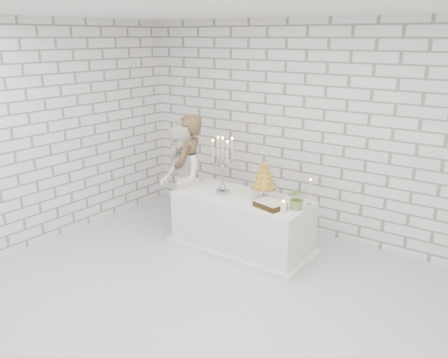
# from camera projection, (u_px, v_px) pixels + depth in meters

# --- Properties ---
(ground) EXTENTS (6.00, 5.00, 0.01)m
(ground) POSITION_uv_depth(u_px,v_px,m) (214.00, 312.00, 4.83)
(ground) COLOR silver
(ground) RESTS_ON ground
(ceiling) EXTENTS (6.00, 5.00, 0.01)m
(ceiling) POSITION_uv_depth(u_px,v_px,m) (212.00, 6.00, 3.95)
(ceiling) COLOR white
(ceiling) RESTS_ON ground
(wall_back) EXTENTS (6.00, 0.01, 3.00)m
(wall_back) POSITION_uv_depth(u_px,v_px,m) (323.00, 132.00, 6.33)
(wall_back) COLOR white
(wall_back) RESTS_ON ground
(wall_left) EXTENTS (0.01, 5.00, 3.00)m
(wall_left) POSITION_uv_depth(u_px,v_px,m) (31.00, 136.00, 6.06)
(wall_left) COLOR white
(wall_left) RESTS_ON ground
(cake_table) EXTENTS (1.80, 0.80, 0.75)m
(cake_table) POSITION_uv_depth(u_px,v_px,m) (242.00, 223.00, 6.16)
(cake_table) COLOR white
(cake_table) RESTS_ON ground
(groom) EXTENTS (0.60, 0.73, 1.72)m
(groom) POSITION_uv_depth(u_px,v_px,m) (189.00, 174.00, 6.66)
(groom) COLOR brown
(groom) RESTS_ON ground
(bride) EXTENTS (0.96, 0.97, 1.58)m
(bride) POSITION_uv_depth(u_px,v_px,m) (180.00, 180.00, 6.60)
(bride) COLOR white
(bride) RESTS_ON ground
(candelabra) EXTENTS (0.39, 0.39, 0.77)m
(candelabra) POSITION_uv_depth(u_px,v_px,m) (223.00, 166.00, 6.04)
(candelabra) COLOR #9D9CA6
(candelabra) RESTS_ON cake_table
(croquembouche) EXTENTS (0.39, 0.39, 0.51)m
(croquembouche) POSITION_uv_depth(u_px,v_px,m) (264.00, 180.00, 5.86)
(croquembouche) COLOR olive
(croquembouche) RESTS_ON cake_table
(chocolate_cake) EXTENTS (0.40, 0.33, 0.08)m
(chocolate_cake) POSITION_uv_depth(u_px,v_px,m) (270.00, 204.00, 5.64)
(chocolate_cake) COLOR black
(chocolate_cake) RESTS_ON cake_table
(pillar_candle) EXTENTS (0.10, 0.10, 0.12)m
(pillar_candle) POSITION_uv_depth(u_px,v_px,m) (283.00, 206.00, 5.52)
(pillar_candle) COLOR white
(pillar_candle) RESTS_ON cake_table
(extra_taper) EXTENTS (0.07, 0.07, 0.32)m
(extra_taper) POSITION_uv_depth(u_px,v_px,m) (310.00, 193.00, 5.70)
(extra_taper) COLOR beige
(extra_taper) RESTS_ON cake_table
(flowers) EXTENTS (0.33, 0.31, 0.29)m
(flowers) POSITION_uv_depth(u_px,v_px,m) (298.00, 198.00, 5.56)
(flowers) COLOR olive
(flowers) RESTS_ON cake_table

